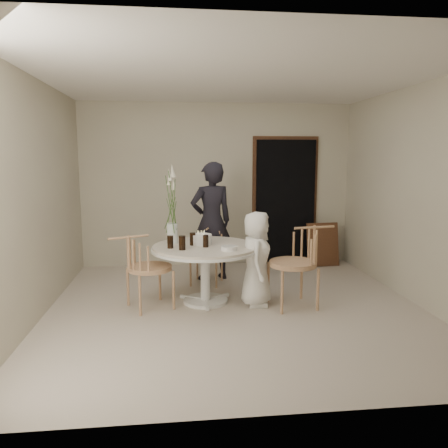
{
  "coord_description": "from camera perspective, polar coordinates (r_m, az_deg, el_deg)",
  "views": [
    {
      "loc": [
        -0.71,
        -5.05,
        1.82
      ],
      "look_at": [
        -0.11,
        0.3,
        0.99
      ],
      "focal_mm": 35.0,
      "sensor_mm": 36.0,
      "label": 1
    }
  ],
  "objects": [
    {
      "name": "flower_vase",
      "position": [
        5.55,
        -6.81,
        1.45
      ],
      "size": [
        0.14,
        0.14,
        1.0
      ],
      "rotation": [
        0.0,
        0.0,
        0.22
      ],
      "color": "white",
      "rests_on": "table"
    },
    {
      "name": "boy",
      "position": [
        5.37,
        4.24,
        -4.56
      ],
      "size": [
        0.47,
        0.63,
        1.17
      ],
      "primitive_type": "imported",
      "rotation": [
        0.0,
        0.0,
        1.38
      ],
      "color": "white",
      "rests_on": "ground"
    },
    {
      "name": "birthday_cake",
      "position": [
        5.49,
        -2.99,
        -2.0
      ],
      "size": [
        0.26,
        0.26,
        0.18
      ],
      "rotation": [
        0.0,
        0.0,
        -0.34
      ],
      "color": "white",
      "rests_on": "table"
    },
    {
      "name": "ground",
      "position": [
        5.41,
        1.53,
        -10.87
      ],
      "size": [
        4.5,
        4.5,
        0.0
      ],
      "primitive_type": "plane",
      "color": "#BFB1A3",
      "rests_on": "ground"
    },
    {
      "name": "door_trim",
      "position": [
        7.54,
        7.92,
        3.29
      ],
      "size": [
        1.12,
        0.03,
        2.22
      ],
      "primitive_type": "cube",
      "color": "brown",
      "rests_on": "ground"
    },
    {
      "name": "room_shell",
      "position": [
        5.1,
        1.6,
        6.54
      ],
      "size": [
        4.5,
        4.5,
        4.5
      ],
      "color": "white",
      "rests_on": "ground"
    },
    {
      "name": "chair_left",
      "position": [
        5.28,
        -10.98,
        -4.8
      ],
      "size": [
        0.67,
        0.65,
        0.92
      ],
      "rotation": [
        0.0,
        0.0,
        2.0
      ],
      "color": "tan",
      "rests_on": "ground"
    },
    {
      "name": "chair_right",
      "position": [
        5.41,
        10.36,
        -3.92
      ],
      "size": [
        0.64,
        0.6,
        0.99
      ],
      "rotation": [
        0.0,
        0.0,
        -1.42
      ],
      "color": "tan",
      "rests_on": "ground"
    },
    {
      "name": "plate_stack",
      "position": [
        5.14,
        0.64,
        -3.18
      ],
      "size": [
        0.22,
        0.22,
        0.05
      ],
      "primitive_type": "cylinder",
      "rotation": [
        0.0,
        0.0,
        -0.15
      ],
      "color": "white",
      "rests_on": "table"
    },
    {
      "name": "chair_far",
      "position": [
        6.38,
        -2.07,
        -2.94
      ],
      "size": [
        0.54,
        0.57,
        0.81
      ],
      "rotation": [
        0.0,
        0.0,
        -0.31
      ],
      "color": "tan",
      "rests_on": "ground"
    },
    {
      "name": "cola_tumbler_a",
      "position": [
        5.17,
        -5.48,
        -2.45
      ],
      "size": [
        0.09,
        0.09,
        0.17
      ],
      "primitive_type": "cylinder",
      "rotation": [
        0.0,
        0.0,
        -0.18
      ],
      "color": "black",
      "rests_on": "table"
    },
    {
      "name": "girl",
      "position": [
        6.45,
        -1.67,
        0.34
      ],
      "size": [
        0.73,
        0.58,
        1.75
      ],
      "primitive_type": "imported",
      "rotation": [
        0.0,
        0.0,
        3.42
      ],
      "color": "black",
      "rests_on": "ground"
    },
    {
      "name": "picture_frame",
      "position": [
        7.51,
        12.78,
        -2.63
      ],
      "size": [
        0.56,
        0.21,
        0.73
      ],
      "primitive_type": "cube",
      "rotation": [
        -0.17,
        0.0,
        0.09
      ],
      "color": "brown",
      "rests_on": "ground"
    },
    {
      "name": "doorway",
      "position": [
        7.51,
        7.98,
        2.81
      ],
      "size": [
        1.0,
        0.1,
        2.1
      ],
      "primitive_type": "cube",
      "color": "black",
      "rests_on": "ground"
    },
    {
      "name": "cola_tumbler_c",
      "position": [
        5.28,
        -7.03,
        -2.33
      ],
      "size": [
        0.09,
        0.09,
        0.16
      ],
      "primitive_type": "cylinder",
      "rotation": [
        0.0,
        0.0,
        -0.29
      ],
      "color": "black",
      "rests_on": "table"
    },
    {
      "name": "table",
      "position": [
        5.44,
        -2.47,
        -4.0
      ],
      "size": [
        1.33,
        1.33,
        0.73
      ],
      "color": "white",
      "rests_on": "ground"
    },
    {
      "name": "cola_tumbler_b",
      "position": [
        5.31,
        -2.41,
        -2.25
      ],
      "size": [
        0.09,
        0.09,
        0.15
      ],
      "primitive_type": "cylinder",
      "rotation": [
        0.0,
        0.0,
        0.29
      ],
      "color": "black",
      "rests_on": "table"
    },
    {
      "name": "cola_tumbler_d",
      "position": [
        5.44,
        -4.12,
        -1.95
      ],
      "size": [
        0.09,
        0.09,
        0.16
      ],
      "primitive_type": "cylinder",
      "rotation": [
        0.0,
        0.0,
        0.33
      ],
      "color": "black",
      "rests_on": "table"
    }
  ]
}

